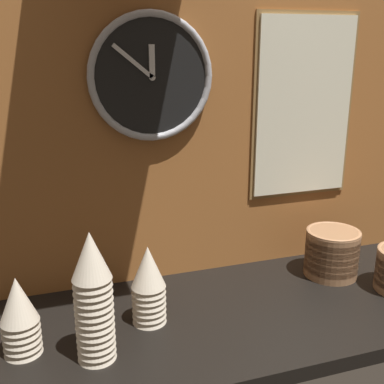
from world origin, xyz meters
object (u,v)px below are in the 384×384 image
cup_stack_center_left (149,285)px  bowl_stack_right (332,252)px  cup_stack_left (93,297)px  menu_board (304,108)px  cup_stack_far_left (19,316)px  wall_clock (151,77)px

cup_stack_center_left → bowl_stack_right: cup_stack_center_left is taller
cup_stack_left → menu_board: (0.71, 0.34, 0.35)m
cup_stack_left → cup_stack_center_left: bearing=36.1°
cup_stack_far_left → menu_board: 1.00m
cup_stack_center_left → cup_stack_left: bearing=-143.9°
bowl_stack_right → cup_stack_center_left: bearing=-172.3°
cup_stack_far_left → menu_board: bearing=17.0°
cup_stack_far_left → wall_clock: size_ratio=0.56×
bowl_stack_right → menu_board: (-0.04, 0.15, 0.43)m
cup_stack_far_left → wall_clock: 0.69m
cup_stack_far_left → bowl_stack_right: cup_stack_far_left is taller
menu_board → cup_stack_left: bearing=-154.4°
cup_stack_center_left → cup_stack_left: (-0.15, -0.11, 0.05)m
bowl_stack_right → menu_board: menu_board is taller
cup_stack_far_left → bowl_stack_right: 0.92m
cup_stack_center_left → cup_stack_left: cup_stack_left is taller
bowl_stack_right → cup_stack_left: bearing=-165.8°
cup_stack_far_left → cup_stack_left: bearing=-24.4°
cup_stack_far_left → menu_board: menu_board is taller
cup_stack_center_left → cup_stack_left: 0.19m
cup_stack_center_left → bowl_stack_right: size_ratio=1.28×
cup_stack_far_left → cup_stack_left: (0.16, -0.07, 0.06)m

